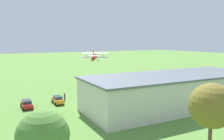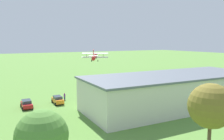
# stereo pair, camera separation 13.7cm
# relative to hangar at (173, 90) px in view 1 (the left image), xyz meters

# --- Properties ---
(ground_plane) EXTENTS (400.00, 400.00, 0.00)m
(ground_plane) POSITION_rel_hangar_xyz_m (3.82, -28.80, -3.31)
(ground_plane) COLOR #568438
(hangar) EXTENTS (37.30, 14.97, 6.60)m
(hangar) POSITION_rel_hangar_xyz_m (0.00, 0.00, 0.00)
(hangar) COLOR beige
(hangar) RESTS_ON ground_plane
(biplane) EXTENTS (7.86, 7.61, 3.86)m
(biplane) POSITION_rel_hangar_xyz_m (3.90, -29.34, 5.42)
(biplane) COLOR #B21E1E
(car_orange) EXTENTS (1.94, 4.14, 1.64)m
(car_orange) POSITION_rel_hangar_xyz_m (19.96, -13.47, -2.45)
(car_orange) COLOR orange
(car_orange) RESTS_ON ground_plane
(car_red) EXTENTS (2.13, 4.34, 1.62)m
(car_red) POSITION_rel_hangar_xyz_m (26.33, -13.21, -2.47)
(car_red) COLOR red
(car_red) RESTS_ON ground_plane
(truck_flatbed_blue) EXTENTS (7.80, 2.85, 3.16)m
(truck_flatbed_blue) POSITION_rel_hangar_xyz_m (-17.60, -16.24, -1.60)
(truck_flatbed_blue) COLOR #2D4C8C
(truck_flatbed_blue) RESTS_ON ground_plane
(person_beside_truck) EXTENTS (0.53, 0.53, 1.76)m
(person_beside_truck) POSITION_rel_hangar_xyz_m (-11.07, -19.29, -2.43)
(person_beside_truck) COLOR orange
(person_beside_truck) RESTS_ON ground_plane
(person_near_hangar_door) EXTENTS (0.52, 0.52, 1.62)m
(person_near_hangar_door) POSITION_rel_hangar_xyz_m (17.69, -15.87, -2.50)
(person_near_hangar_door) COLOR navy
(person_near_hangar_door) RESTS_ON ground_plane
(tree_behind_hangar_left) EXTENTS (4.52, 4.52, 7.66)m
(tree_behind_hangar_left) POSITION_rel_hangar_xyz_m (29.59, 15.75, 2.07)
(tree_behind_hangar_left) COLOR brown
(tree_behind_hangar_left) RESTS_ON ground_plane
(tree_behind_hangar_right) EXTENTS (4.66, 4.66, 9.09)m
(tree_behind_hangar_right) POSITION_rel_hangar_xyz_m (13.45, 19.61, 3.42)
(tree_behind_hangar_right) COLOR brown
(tree_behind_hangar_right) RESTS_ON ground_plane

